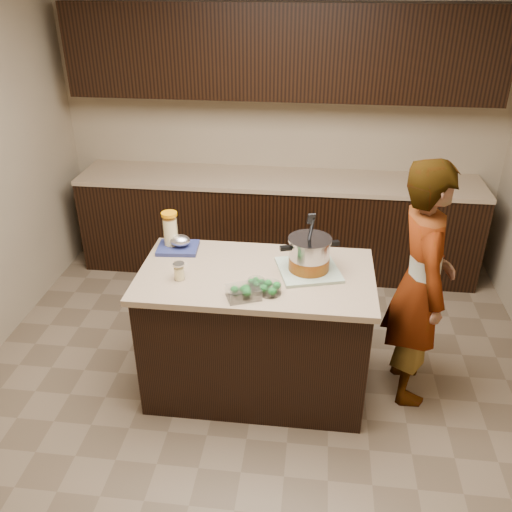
{
  "coord_description": "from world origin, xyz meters",
  "views": [
    {
      "loc": [
        0.34,
        -2.87,
        2.59
      ],
      "look_at": [
        0.0,
        0.0,
        1.02
      ],
      "focal_mm": 38.0,
      "sensor_mm": 36.0,
      "label": 1
    }
  ],
  "objects": [
    {
      "name": "mason_jar",
      "position": [
        -0.45,
        -0.12,
        0.95
      ],
      "size": [
        0.09,
        0.09,
        0.12
      ],
      "rotation": [
        0.0,
        0.0,
        -0.34
      ],
      "color": "#F2DC93",
      "rests_on": "island"
    },
    {
      "name": "dish_towel",
      "position": [
        0.32,
        0.06,
        0.91
      ],
      "size": [
        0.45,
        0.45,
        0.02
      ],
      "primitive_type": "cube",
      "rotation": [
        0.0,
        0.0,
        0.28
      ],
      "color": "#567C53",
      "rests_on": "island"
    },
    {
      "name": "broccoli_tub_left",
      "position": [
        0.02,
        -0.16,
        0.92
      ],
      "size": [
        0.11,
        0.11,
        0.05
      ],
      "rotation": [
        0.0,
        0.0,
        -0.08
      ],
      "color": "silver",
      "rests_on": "island"
    },
    {
      "name": "stock_pot",
      "position": [
        0.32,
        0.06,
        1.01
      ],
      "size": [
        0.36,
        0.34,
        0.38
      ],
      "rotation": [
        0.0,
        0.0,
        0.33
      ],
      "color": "#B7B7BC",
      "rests_on": "dish_towel"
    },
    {
      "name": "broccoli_tub_right",
      "position": [
        0.11,
        -0.22,
        0.93
      ],
      "size": [
        0.14,
        0.14,
        0.06
      ],
      "rotation": [
        0.0,
        0.0,
        0.08
      ],
      "color": "silver",
      "rests_on": "island"
    },
    {
      "name": "island",
      "position": [
        0.0,
        0.0,
        0.45
      ],
      "size": [
        1.46,
        0.81,
        0.9
      ],
      "color": "black",
      "rests_on": "ground"
    },
    {
      "name": "back_cabinets",
      "position": [
        0.0,
        1.74,
        0.94
      ],
      "size": [
        3.6,
        0.63,
        2.33
      ],
      "color": "black",
      "rests_on": "ground"
    },
    {
      "name": "lemonade_pitcher",
      "position": [
        -0.6,
        0.27,
        1.02
      ],
      "size": [
        0.12,
        0.12,
        0.25
      ],
      "rotation": [
        0.0,
        0.0,
        0.18
      ],
      "color": "#F2DC93",
      "rests_on": "island"
    },
    {
      "name": "room_shell",
      "position": [
        0.0,
        0.0,
        1.71
      ],
      "size": [
        4.04,
        4.04,
        2.72
      ],
      "color": "tan",
      "rests_on": "ground"
    },
    {
      "name": "blue_tray",
      "position": [
        -0.55,
        0.25,
        0.93
      ],
      "size": [
        0.28,
        0.23,
        0.1
      ],
      "rotation": [
        0.0,
        0.0,
        0.07
      ],
      "color": "navy",
      "rests_on": "island"
    },
    {
      "name": "broccoli_tub_rect",
      "position": [
        -0.04,
        -0.28,
        0.93
      ],
      "size": [
        0.23,
        0.2,
        0.07
      ],
      "rotation": [
        0.0,
        0.0,
        0.39
      ],
      "color": "silver",
      "rests_on": "island"
    },
    {
      "name": "ground_plane",
      "position": [
        0.0,
        0.0,
        0.0
      ],
      "size": [
        4.0,
        4.0,
        0.0
      ],
      "primitive_type": "plane",
      "color": "brown",
      "rests_on": "ground"
    },
    {
      "name": "person",
      "position": [
        1.02,
        0.11,
        0.82
      ],
      "size": [
        0.44,
        0.63,
        1.64
      ],
      "primitive_type": "imported",
      "rotation": [
        0.0,
        0.0,
        1.65
      ],
      "color": "gray",
      "rests_on": "ground"
    }
  ]
}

